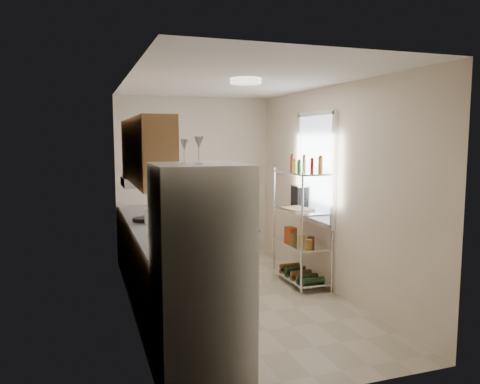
# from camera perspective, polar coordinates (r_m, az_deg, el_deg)

# --- Properties ---
(room) EXTENTS (2.52, 4.42, 2.62)m
(room) POSITION_cam_1_polar(r_m,az_deg,el_deg) (5.54, -0.36, -0.15)
(room) COLOR #C0B19C
(room) RESTS_ON ground
(counter_run) EXTENTS (0.63, 3.51, 0.90)m
(counter_run) POSITION_cam_1_polar(r_m,az_deg,el_deg) (5.91, -10.29, -8.18)
(counter_run) COLOR #B0814B
(counter_run) RESTS_ON ground
(upper_cabinets) EXTENTS (0.33, 2.20, 0.72)m
(upper_cabinets) POSITION_cam_1_polar(r_m,az_deg,el_deg) (5.36, -11.50, 4.96)
(upper_cabinets) COLOR #B0814B
(upper_cabinets) RESTS_ON room
(range_hood) EXTENTS (0.50, 0.60, 0.12)m
(range_hood) POSITION_cam_1_polar(r_m,az_deg,el_deg) (6.19, -11.86, 1.27)
(range_hood) COLOR #B7BABC
(range_hood) RESTS_ON room
(window) EXTENTS (0.06, 1.00, 1.46)m
(window) POSITION_cam_1_polar(r_m,az_deg,el_deg) (6.32, 9.23, 2.89)
(window) COLOR white
(window) RESTS_ON room
(bakers_rack) EXTENTS (0.45, 0.90, 1.73)m
(bakers_rack) POSITION_cam_1_polar(r_m,az_deg,el_deg) (6.22, 7.60, -1.23)
(bakers_rack) COLOR silver
(bakers_rack) RESTS_ON ground
(ceiling_dome) EXTENTS (0.34, 0.34, 0.05)m
(ceiling_dome) POSITION_cam_1_polar(r_m,az_deg,el_deg) (5.25, 0.70, 13.36)
(ceiling_dome) COLOR white
(ceiling_dome) RESTS_ON room
(refrigerator) EXTENTS (0.72, 0.72, 1.76)m
(refrigerator) POSITION_cam_1_polar(r_m,az_deg,el_deg) (3.80, -4.85, -9.87)
(refrigerator) COLOR silver
(refrigerator) RESTS_ON ground
(wine_glass_a) EXTENTS (0.07, 0.07, 0.19)m
(wine_glass_a) POSITION_cam_1_polar(r_m,az_deg,el_deg) (3.68, -6.80, 4.93)
(wine_glass_a) COLOR silver
(wine_glass_a) RESTS_ON refrigerator
(wine_glass_b) EXTENTS (0.07, 0.07, 0.21)m
(wine_glass_b) POSITION_cam_1_polar(r_m,az_deg,el_deg) (3.61, -5.01, 5.10)
(wine_glass_b) COLOR silver
(wine_glass_b) RESTS_ON refrigerator
(rice_cooker) EXTENTS (0.24, 0.24, 0.19)m
(rice_cooker) POSITION_cam_1_polar(r_m,az_deg,el_deg) (5.88, -10.43, -2.85)
(rice_cooker) COLOR silver
(rice_cooker) RESTS_ON counter_run
(frying_pan_large) EXTENTS (0.30, 0.30, 0.05)m
(frying_pan_large) POSITION_cam_1_polar(r_m,az_deg,el_deg) (6.06, -11.75, -3.31)
(frying_pan_large) COLOR black
(frying_pan_large) RESTS_ON counter_run
(frying_pan_small) EXTENTS (0.24, 0.24, 0.04)m
(frying_pan_small) POSITION_cam_1_polar(r_m,az_deg,el_deg) (6.22, -10.87, -3.03)
(frying_pan_small) COLOR black
(frying_pan_small) RESTS_ON counter_run
(cutting_board) EXTENTS (0.36, 0.44, 0.03)m
(cutting_board) POSITION_cam_1_polar(r_m,az_deg,el_deg) (6.18, 6.95, -2.06)
(cutting_board) COLOR tan
(cutting_board) RESTS_ON bakers_rack
(espresso_machine) EXTENTS (0.17, 0.25, 0.29)m
(espresso_machine) POSITION_cam_1_polar(r_m,az_deg,el_deg) (6.56, 7.29, -0.40)
(espresso_machine) COLOR black
(espresso_machine) RESTS_ON bakers_rack
(storage_bag) EXTENTS (0.13, 0.17, 0.18)m
(storage_bag) POSITION_cam_1_polar(r_m,az_deg,el_deg) (6.46, 6.19, -5.04)
(storage_bag) COLOR #993612
(storage_bag) RESTS_ON bakers_rack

